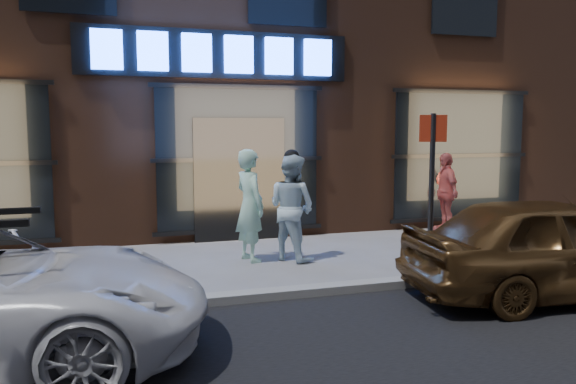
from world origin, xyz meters
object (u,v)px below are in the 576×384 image
at_px(man_cap, 292,207).
at_px(sign_post, 432,180).
at_px(man_bowtie, 250,205).
at_px(gold_sedan, 556,246).
at_px(passerby, 445,192).

height_order(man_cap, sign_post, sign_post).
bearing_deg(man_bowtie, gold_sedan, -149.49).
distance_m(passerby, sign_post, 4.09).
bearing_deg(man_bowtie, sign_post, -145.99).
bearing_deg(man_cap, gold_sedan, -172.74).
xyz_separation_m(man_cap, sign_post, (1.57, -1.75, 0.57)).
height_order(gold_sedan, sign_post, sign_post).
xyz_separation_m(passerby, sign_post, (-2.36, -3.28, 0.62)).
height_order(man_cap, passerby, man_cap).
bearing_deg(gold_sedan, passerby, -10.47).
bearing_deg(gold_sedan, man_bowtie, 51.52).
xyz_separation_m(man_bowtie, sign_post, (2.25, -1.90, 0.53)).
bearing_deg(passerby, man_bowtie, -65.99).
bearing_deg(passerby, gold_sedan, -8.33).
relative_size(gold_sedan, sign_post, 1.65).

